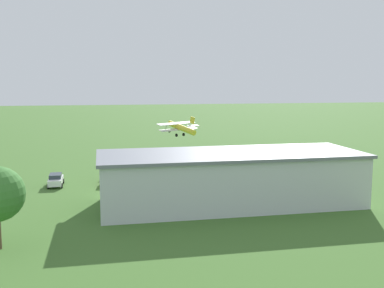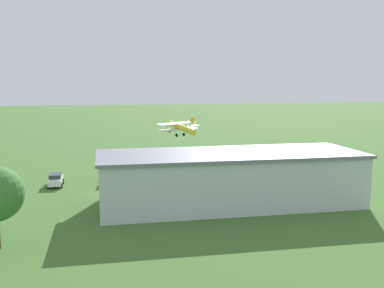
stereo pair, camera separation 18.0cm
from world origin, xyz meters
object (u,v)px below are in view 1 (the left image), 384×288
hangar (230,178)px  car_orange (110,178)px  truck_flatbed_blue (287,162)px  person_beside_truck (145,169)px  biplane (180,128)px  person_walking_on_apron (105,173)px  car_white (56,180)px  person_by_parked_cars (307,173)px

hangar → car_orange: size_ratio=6.12×
car_orange → truck_flatbed_blue: truck_flatbed_blue is taller
person_beside_truck → truck_flatbed_blue: bearing=171.8°
hangar → biplane: bearing=-91.8°
car_orange → person_walking_on_apron: car_orange is taller
car_orange → person_beside_truck: (-5.21, -5.26, -0.01)m
car_white → person_by_parked_cars: bearing=175.3°
truck_flatbed_blue → person_beside_truck: 21.58m
car_orange → truck_flatbed_blue: 26.66m
truck_flatbed_blue → person_walking_on_apron: truck_flatbed_blue is taller
person_by_parked_cars → biplane: bearing=-64.7°
car_white → person_beside_truck: person_beside_truck is taller
biplane → truck_flatbed_blue: (-12.32, 23.10, -3.28)m
truck_flatbed_blue → person_walking_on_apron: size_ratio=4.13×
hangar → person_walking_on_apron: 21.70m
biplane → truck_flatbed_blue: size_ratio=1.37×
truck_flatbed_blue → person_by_parked_cars: truck_flatbed_blue is taller
hangar → person_by_parked_cars: (-14.38, -10.59, -2.11)m
biplane → person_beside_truck: size_ratio=5.37×
hangar → person_walking_on_apron: hangar is taller
biplane → car_white: size_ratio=2.07×
car_white → truck_flatbed_blue: bearing=-176.6°
person_beside_truck → person_by_parked_cars: size_ratio=0.95×
car_white → truck_flatbed_blue: truck_flatbed_blue is taller
hangar → person_by_parked_cars: bearing=-143.6°
car_orange → hangar: bearing=134.6°
hangar → person_walking_on_apron: bearing=-50.9°
truck_flatbed_blue → car_white: bearing=3.4°
person_by_parked_cars → car_orange: bearing=-5.6°
biplane → car_orange: size_ratio=1.86×
biplane → person_beside_truck: biplane is taller
hangar → car_white: bearing=-33.7°
car_orange → person_by_parked_cars: 27.56m
person_walking_on_apron → person_by_parked_cars: (-27.99, 6.17, 0.10)m
biplane → person_by_parked_cars: biplane is taller
person_walking_on_apron → person_beside_truck: person_beside_truck is taller
biplane → car_orange: 29.30m
hangar → person_walking_on_apron: (13.61, -16.75, -2.20)m
car_orange → person_beside_truck: person_beside_truck is taller
hangar → person_by_parked_cars: hangar is taller
person_walking_on_apron → biplane: bearing=-124.2°
person_walking_on_apron → hangar: bearing=129.1°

